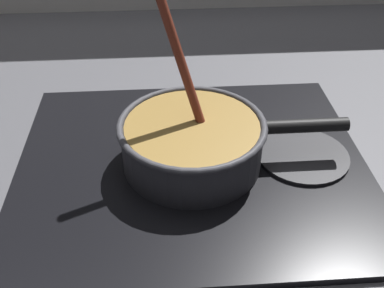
% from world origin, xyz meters
% --- Properties ---
extents(ground, '(2.40, 1.60, 0.04)m').
position_xyz_m(ground, '(0.00, 0.00, -0.02)').
color(ground, '#4C4C51').
extents(hob_plate, '(0.56, 0.48, 0.01)m').
position_xyz_m(hob_plate, '(0.14, 0.07, 0.01)').
color(hob_plate, black).
rests_on(hob_plate, ground).
extents(burner_ring, '(0.20, 0.20, 0.01)m').
position_xyz_m(burner_ring, '(0.14, 0.07, 0.02)').
color(burner_ring, '#592D0C').
rests_on(burner_ring, hob_plate).
extents(spare_burner, '(0.15, 0.15, 0.01)m').
position_xyz_m(spare_burner, '(0.33, 0.07, 0.01)').
color(spare_burner, '#262628').
rests_on(spare_burner, hob_plate).
extents(cooking_pan, '(0.36, 0.23, 0.34)m').
position_xyz_m(cooking_pan, '(0.15, 0.07, 0.05)').
color(cooking_pan, '#38383D').
rests_on(cooking_pan, hob_plate).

